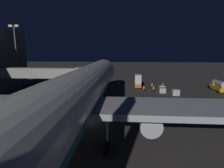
{
  "coord_description": "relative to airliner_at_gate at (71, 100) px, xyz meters",
  "views": [
    {
      "loc": [
        -6.18,
        28.5,
        11.65
      ],
      "look_at": [
        -3.0,
        -15.53,
        3.5
      ],
      "focal_mm": 29.13,
      "sensor_mm": 36.0,
      "label": 1
    }
  ],
  "objects": [
    {
      "name": "ground_crew_by_belt_loader",
      "position": [
        -4.21,
        -36.94,
        -4.97
      ],
      "size": [
        0.4,
        0.4,
        1.87
      ],
      "color": "black",
      "rests_on": "ground_plane"
    },
    {
      "name": "baggage_container_mid_row",
      "position": [
        -16.66,
        -30.74,
        -5.3
      ],
      "size": [
        1.69,
        1.83,
        1.4
      ],
      "primitive_type": "cube",
      "color": "#B7BABF",
      "rests_on": "ground_plane"
    },
    {
      "name": "ground_crew_marshaller_fwd",
      "position": [
        -17.89,
        -36.29,
        -5.05
      ],
      "size": [
        0.4,
        0.4,
        1.73
      ],
      "color": "black",
      "rests_on": "ground_plane"
    },
    {
      "name": "catering_truck",
      "position": [
        -10.25,
        -37.57,
        -3.92
      ],
      "size": [
        2.36,
        5.26,
        4.22
      ],
      "color": "orange",
      "rests_on": "ground_plane"
    },
    {
      "name": "traffic_cone_nose_starboard",
      "position": [
        2.2,
        -34.2,
        -5.72
      ],
      "size": [
        0.36,
        0.36,
        0.55
      ],
      "primitive_type": "cone",
      "color": "orange",
      "rests_on": "ground_plane"
    },
    {
      "name": "fuel_tanker",
      "position": [
        -33.26,
        -33.95,
        -4.35
      ],
      "size": [
        2.46,
        6.33,
        3.15
      ],
      "color": "yellow",
      "rests_on": "ground_plane"
    },
    {
      "name": "apron_floodlight_mast",
      "position": [
        25.5,
        -31.62,
        4.88
      ],
      "size": [
        2.9,
        0.5,
        18.84
      ],
      "color": "#59595E",
      "rests_on": "ground_plane"
    },
    {
      "name": "ground_crew_by_tug",
      "position": [
        -11.6,
        -31.38,
        -5.01
      ],
      "size": [
        0.4,
        0.4,
        1.79
      ],
      "color": "black",
      "rests_on": "ground_plane"
    },
    {
      "name": "baggage_container_near_belt",
      "position": [
        -17.17,
        -33.92,
        -5.28
      ],
      "size": [
        1.61,
        1.54,
        1.45
      ],
      "primitive_type": "cube",
      "color": "#B7BABF",
      "rests_on": "ground_plane"
    },
    {
      "name": "ground_crew_walking_aft",
      "position": [
        -2.88,
        -33.51,
        -4.99
      ],
      "size": [
        0.4,
        0.4,
        1.82
      ],
      "color": "black",
      "rests_on": "ground_plane"
    },
    {
      "name": "ground_crew_near_nose_gear",
      "position": [
        -14.23,
        -30.93,
        -5.01
      ],
      "size": [
        0.4,
        0.4,
        1.79
      ],
      "color": "black",
      "rests_on": "ground_plane"
    },
    {
      "name": "airliner_at_gate",
      "position": [
        0.0,
        0.0,
        0.0
      ],
      "size": [
        54.01,
        71.3,
        20.83
      ],
      "color": "silver",
      "rests_on": "ground_plane"
    },
    {
      "name": "ground_plane",
      "position": [
        -0.0,
        -8.68,
        -6.0
      ],
      "size": [
        320.0,
        320.0,
        0.0
      ],
      "primitive_type": "plane",
      "color": "#383533"
    },
    {
      "name": "jet_bridge",
      "position": [
        12.11,
        -24.36,
        0.06
      ],
      "size": [
        22.63,
        3.4,
        7.6
      ],
      "color": "#9E9E99",
      "rests_on": "ground_plane"
    },
    {
      "name": "ground_crew_under_port_wing",
      "position": [
        -14.46,
        -35.42,
        -4.94
      ],
      "size": [
        0.4,
        0.4,
        1.92
      ],
      "color": "black",
      "rests_on": "ground_plane"
    },
    {
      "name": "traffic_cone_nose_port",
      "position": [
        -2.2,
        -34.2,
        -5.72
      ],
      "size": [
        0.36,
        0.36,
        0.55
      ],
      "primitive_type": "cone",
      "color": "orange",
      "rests_on": "ground_plane"
    },
    {
      "name": "baggage_container_far_row",
      "position": [
        -19.61,
        -28.1,
        -5.23
      ],
      "size": [
        1.81,
        1.74,
        1.54
      ],
      "primitive_type": "cube",
      "color": "#B7BABF",
      "rests_on": "ground_plane"
    }
  ]
}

